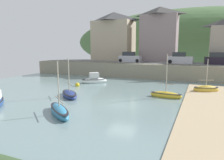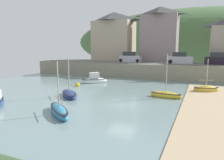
# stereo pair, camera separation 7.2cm
# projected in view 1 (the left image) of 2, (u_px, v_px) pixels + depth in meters

# --- Properties ---
(ground) EXTENTS (48.00, 41.00, 0.61)m
(ground) POSITION_uv_depth(u_px,v_px,m) (77.00, 155.00, 9.55)
(ground) COLOR gray
(quay_seawall) EXTENTS (48.00, 9.40, 2.40)m
(quay_seawall) POSITION_uv_depth(u_px,v_px,m) (159.00, 70.00, 34.46)
(quay_seawall) COLOR gray
(quay_seawall) RESTS_ON ground
(hillside_backdrop) EXTENTS (80.00, 44.00, 20.01)m
(hillside_backdrop) POSITION_uv_depth(u_px,v_px,m) (192.00, 42.00, 66.49)
(hillside_backdrop) COLOR #47683C
(hillside_backdrop) RESTS_ON ground
(waterfront_building_left) EXTENTS (8.51, 6.24, 10.26)m
(waterfront_building_left) POSITION_uv_depth(u_px,v_px,m) (114.00, 36.00, 45.01)
(waterfront_building_left) COLOR tan
(waterfront_building_left) RESTS_ON ground
(waterfront_building_centre) EXTENTS (7.28, 4.65, 10.64)m
(waterfront_building_centre) POSITION_uv_depth(u_px,v_px,m) (159.00, 34.00, 41.13)
(waterfront_building_centre) COLOR gray
(waterfront_building_centre) RESTS_ON ground
(sailboat_far_left) EXTENTS (3.70, 3.46, 1.73)m
(sailboat_far_left) POSITION_uv_depth(u_px,v_px,m) (94.00, 80.00, 30.31)
(sailboat_far_left) COLOR white
(sailboat_far_left) RESTS_ON ground
(rowboat_small_beached) EXTENTS (3.68, 3.60, 4.18)m
(rowboat_small_beached) POSITION_uv_depth(u_px,v_px,m) (69.00, 94.00, 21.72)
(rowboat_small_beached) COLOR navy
(rowboat_small_beached) RESTS_ON ground
(fishing_boat_green) EXTENTS (3.34, 1.25, 4.63)m
(fishing_boat_green) POSITION_uv_depth(u_px,v_px,m) (166.00, 95.00, 21.41)
(fishing_boat_green) COLOR gold
(fishing_boat_green) RESTS_ON ground
(dinghy_open_wooden) EXTENTS (3.27, 2.52, 4.06)m
(dinghy_open_wooden) POSITION_uv_depth(u_px,v_px,m) (206.00, 89.00, 24.15)
(dinghy_open_wooden) COLOR gold
(dinghy_open_wooden) RESTS_ON ground
(sailboat_tall_mast) EXTENTS (3.90, 3.48, 4.29)m
(sailboat_tall_mast) POSITION_uv_depth(u_px,v_px,m) (59.00, 111.00, 15.90)
(sailboat_tall_mast) COLOR teal
(sailboat_tall_mast) RESTS_ON ground
(parked_car_near_slipway) EXTENTS (4.11, 1.82, 1.95)m
(parked_car_near_slipway) POSITION_uv_depth(u_px,v_px,m) (130.00, 58.00, 39.53)
(parked_car_near_slipway) COLOR #B5B6C1
(parked_car_near_slipway) RESTS_ON ground
(parked_car_by_wall) EXTENTS (4.21, 1.98, 1.95)m
(parked_car_by_wall) POSITION_uv_depth(u_px,v_px,m) (180.00, 59.00, 35.92)
(parked_car_by_wall) COLOR #B9B8C1
(parked_car_by_wall) RESTS_ON ground
(parked_car_end_of_row) EXTENTS (4.26, 2.13, 1.95)m
(parked_car_end_of_row) POSITION_uv_depth(u_px,v_px,m) (218.00, 59.00, 33.63)
(parked_car_end_of_row) COLOR black
(parked_car_end_of_row) RESTS_ON ground
(mooring_buoy) EXTENTS (0.59, 0.59, 0.59)m
(mooring_buoy) POSITION_uv_depth(u_px,v_px,m) (77.00, 85.00, 27.70)
(mooring_buoy) COLOR yellow
(mooring_buoy) RESTS_ON ground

